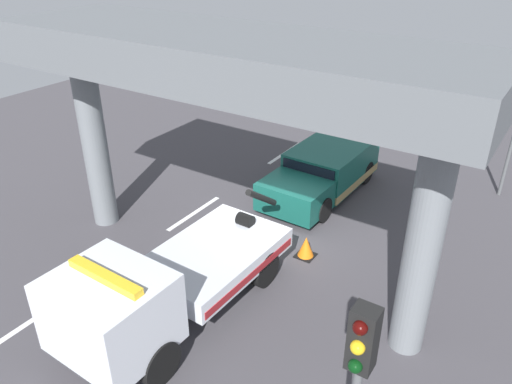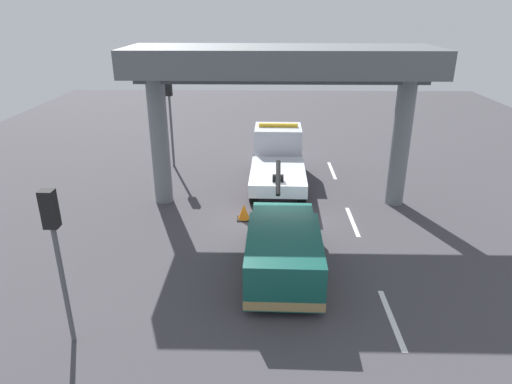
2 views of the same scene
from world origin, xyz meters
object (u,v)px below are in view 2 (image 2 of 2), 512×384
object	(u,v)px
tow_truck_white	(278,157)
traffic_light_far	(170,103)
traffic_light_near	(55,235)
traffic_cone_orange	(244,212)
towed_van_green	(283,252)

from	to	relation	value
tow_truck_white	traffic_light_far	xyz separation A→B (m)	(1.99, 5.41, 2.14)
traffic_light_near	traffic_cone_orange	distance (m)	8.57
tow_truck_white	towed_van_green	world-z (taller)	tow_truck_white
towed_van_green	traffic_cone_orange	xyz separation A→B (m)	(3.91, 1.41, -0.48)
tow_truck_white	traffic_light_near	bearing A→B (deg)	154.80
towed_van_green	traffic_light_near	size ratio (longest dim) A/B	1.28
tow_truck_white	traffic_cone_orange	xyz separation A→B (m)	(-4.41, 1.43, -0.90)
traffic_cone_orange	traffic_light_far	bearing A→B (deg)	31.93
traffic_light_far	traffic_cone_orange	bearing A→B (deg)	-148.07
traffic_light_far	traffic_light_near	bearing A→B (deg)	180.00
traffic_light_near	traffic_cone_orange	world-z (taller)	traffic_light_near
tow_truck_white	towed_van_green	bearing A→B (deg)	179.88
tow_truck_white	traffic_light_far	size ratio (longest dim) A/B	1.58
traffic_light_near	traffic_light_far	xyz separation A→B (m)	(13.50, 0.00, 0.36)
tow_truck_white	traffic_light_far	distance (m)	6.15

